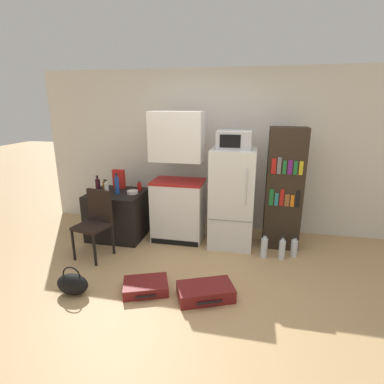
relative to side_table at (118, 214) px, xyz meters
The scene contains 21 objects.
ground_plane 1.95m from the side_table, 39.90° to the right, with size 24.00×24.00×0.00m, color tan.
wall_back 2.06m from the side_table, 24.71° to the left, with size 6.40×0.10×2.55m.
side_table is the anchor object (origin of this frame).
kitchen_hutch 1.09m from the side_table, ahead, with size 0.77×0.53×1.92m.
refrigerator 1.79m from the side_table, ahead, with size 0.62×0.61×1.43m.
microwave 2.12m from the side_table, ahead, with size 0.47×0.36×0.25m.
bookshelf 2.53m from the side_table, ahead, with size 0.50×0.37×1.73m.
bottle_ketchup_red 0.55m from the side_table, 26.70° to the left, with size 0.07×0.07×0.15m.
bottle_amber_beer 0.51m from the side_table, 154.59° to the left, with size 0.07×0.07×0.16m.
bottle_milk_white 0.47m from the side_table, 137.44° to the right, with size 0.06×0.06×0.21m.
bottle_blue_soda 0.50m from the side_table, 53.82° to the right, with size 0.07×0.07×0.31m.
bottle_wine_dark 0.55m from the side_table, 166.27° to the right, with size 0.07×0.07×0.26m.
bowl 0.47m from the side_table, ahead, with size 0.17×0.17×0.05m.
cereal_box 0.56m from the side_table, 105.08° to the left, with size 0.19×0.07×0.30m.
chair 0.66m from the side_table, 91.26° to the right, with size 0.48×0.48×0.91m.
suitcase_large_flat 1.65m from the side_table, 54.78° to the right, with size 0.58×0.49×0.12m.
suitcase_small_flat 2.09m from the side_table, 39.03° to the right, with size 0.67×0.54×0.15m.
handbag 1.56m from the side_table, 83.83° to the right, with size 0.36×0.20×0.33m.
water_bottle_front 2.26m from the side_table, ahead, with size 0.09×0.09×0.35m.
water_bottle_middle 2.66m from the side_table, ahead, with size 0.09×0.09×0.30m.
water_bottle_back 2.50m from the side_table, ahead, with size 0.08×0.08×0.34m.
Camera 1 is at (0.57, -2.83, 2.02)m, focal length 28.00 mm.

